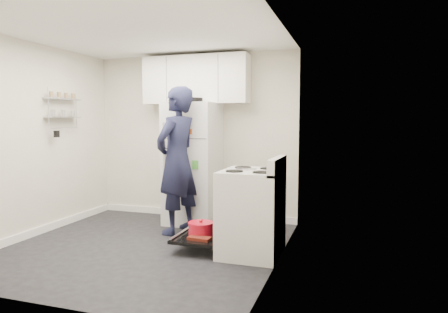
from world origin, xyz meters
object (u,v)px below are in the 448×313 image
(open_oven_door, at_px, (202,233))
(person, at_px, (177,160))
(electric_range, at_px, (251,213))
(refrigerator, at_px, (193,163))

(open_oven_door, xyz_separation_m, person, (-0.55, 0.54, 0.78))
(electric_range, xyz_separation_m, open_oven_door, (-0.59, -0.00, -0.28))
(refrigerator, bearing_deg, electric_range, -43.82)
(open_oven_door, bearing_deg, person, 135.57)
(electric_range, distance_m, open_oven_door, 0.65)
(electric_range, bearing_deg, refrigerator, 136.18)
(electric_range, distance_m, refrigerator, 1.64)
(person, bearing_deg, open_oven_door, 59.99)
(electric_range, relative_size, open_oven_door, 1.57)
(refrigerator, height_order, person, person)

